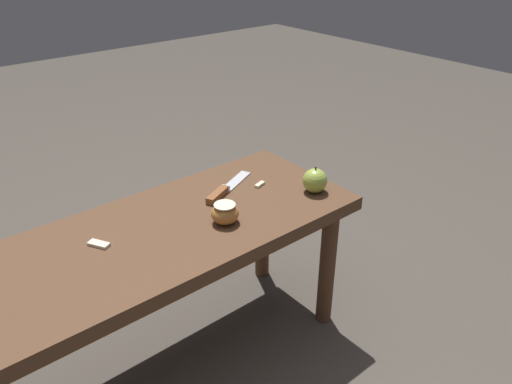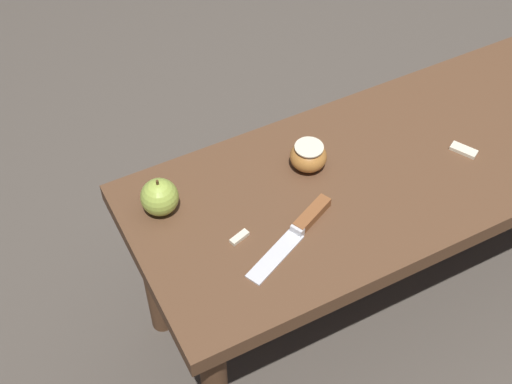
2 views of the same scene
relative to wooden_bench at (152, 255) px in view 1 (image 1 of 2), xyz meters
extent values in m
plane|color=#4C443D|center=(0.00, 0.00, -0.41)|extent=(8.00, 8.00, 0.00)
cube|color=brown|center=(0.00, 0.00, 0.04)|extent=(1.15, 0.44, 0.04)
cylinder|color=brown|center=(-0.51, -0.16, -0.19)|extent=(0.05, 0.05, 0.43)
cylinder|color=brown|center=(-0.51, 0.16, -0.19)|extent=(0.05, 0.05, 0.43)
cube|color=silver|center=(-0.35, -0.09, 0.06)|extent=(0.14, 0.09, 0.00)
cube|color=silver|center=(-0.29, -0.06, 0.07)|extent=(0.02, 0.03, 0.02)
cube|color=brown|center=(-0.25, -0.04, 0.07)|extent=(0.10, 0.06, 0.02)
sphere|color=#9EB747|center=(-0.49, 0.11, 0.10)|extent=(0.07, 0.07, 0.07)
cylinder|color=#4C3319|center=(-0.49, 0.11, 0.14)|extent=(0.01, 0.01, 0.01)
ellipsoid|color=#B27233|center=(-0.18, 0.08, 0.09)|extent=(0.07, 0.07, 0.05)
cylinder|color=beige|center=(-0.18, 0.08, 0.12)|extent=(0.06, 0.06, 0.00)
cube|color=beige|center=(0.12, -0.04, 0.07)|extent=(0.05, 0.06, 0.01)
cube|color=beige|center=(-0.39, -0.03, 0.07)|extent=(0.04, 0.02, 0.01)
camera|label=1|loc=(0.47, 0.99, 0.77)|focal=35.00mm
camera|label=2|loc=(-0.73, -0.75, 1.10)|focal=50.00mm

